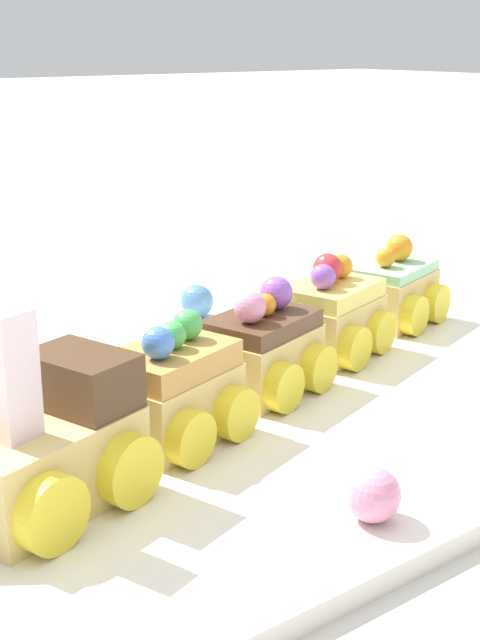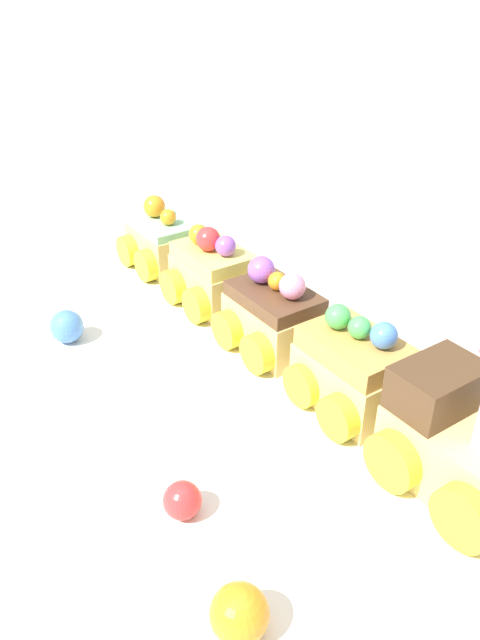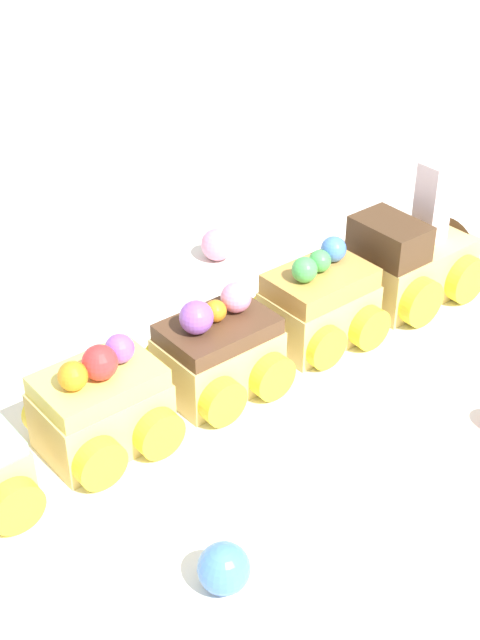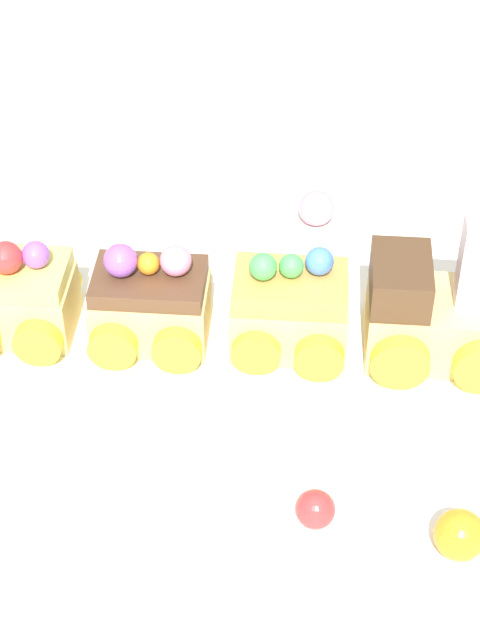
% 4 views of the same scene
% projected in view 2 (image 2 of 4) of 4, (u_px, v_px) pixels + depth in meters
% --- Properties ---
extents(ground_plane, '(10.00, 10.00, 0.00)m').
position_uv_depth(ground_plane, '(275.00, 374.00, 0.50)').
color(ground_plane, beige).
extents(display_board, '(0.67, 0.41, 0.01)m').
position_uv_depth(display_board, '(275.00, 368.00, 0.49)').
color(display_board, white).
rests_on(display_board, ground_plane).
extents(cake_train_locomotive, '(0.13, 0.10, 0.11)m').
position_uv_depth(cake_train_locomotive, '(477.00, 456.00, 0.36)').
color(cake_train_locomotive, '#E5C675').
rests_on(cake_train_locomotive, display_board).
extents(cake_car_caramel, '(0.09, 0.09, 0.07)m').
position_uv_depth(cake_car_caramel, '(353.00, 372.00, 0.43)').
color(cake_car_caramel, '#E5C675').
rests_on(cake_car_caramel, display_board).
extents(cake_car_chocolate, '(0.09, 0.09, 0.07)m').
position_uv_depth(cake_car_chocolate, '(274.00, 318.00, 0.50)').
color(cake_car_chocolate, '#E5C675').
rests_on(cake_car_chocolate, display_board).
extents(cake_car_lemon, '(0.09, 0.09, 0.07)m').
position_uv_depth(cake_car_lemon, '(214.00, 275.00, 0.56)').
color(cake_car_lemon, '#E5C675').
rests_on(cake_car_lemon, display_board).
extents(cake_car_mint, '(0.09, 0.09, 0.07)m').
position_uv_depth(cake_car_mint, '(164.00, 243.00, 0.63)').
color(cake_car_mint, '#E5C675').
rests_on(cake_car_mint, display_board).
extents(gumball_blue, '(0.03, 0.03, 0.03)m').
position_uv_depth(gumball_blue, '(67.00, 327.00, 0.51)').
color(gumball_blue, '#4C84E0').
rests_on(gumball_blue, display_board).
extents(gumball_red, '(0.02, 0.02, 0.02)m').
position_uv_depth(gumball_red, '(182.00, 500.00, 0.35)').
color(gumball_red, red).
rests_on(gumball_red, display_board).
extents(gumball_orange, '(0.03, 0.03, 0.03)m').
position_uv_depth(gumball_orange, '(239.00, 614.00, 0.29)').
color(gumball_orange, orange).
rests_on(gumball_orange, display_board).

